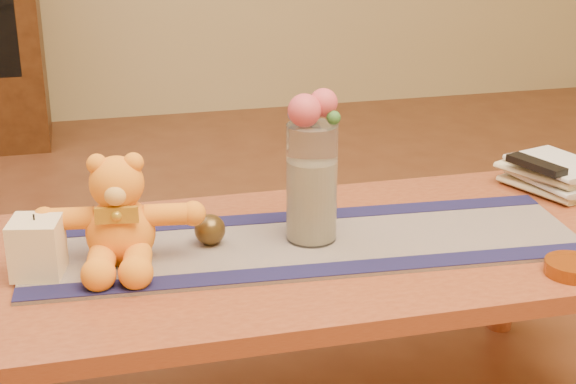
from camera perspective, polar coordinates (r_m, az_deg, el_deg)
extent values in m
cube|color=brown|center=(1.89, 1.47, -4.12)|extent=(1.40, 0.70, 0.04)
cylinder|color=brown|center=(2.20, -17.16, -7.88)|extent=(0.07, 0.07, 0.41)
cylinder|color=brown|center=(2.46, 14.14, -4.45)|extent=(0.07, 0.07, 0.41)
cube|color=#191947|center=(1.88, 1.16, -3.41)|extent=(1.22, 0.43, 0.01)
cube|color=#16153F|center=(1.75, 2.12, -5.17)|extent=(1.20, 0.14, 0.00)
cube|color=#16153F|center=(2.01, 0.34, -1.62)|extent=(1.20, 0.14, 0.00)
cube|color=#FBE3B9|center=(1.79, -16.24, -3.51)|extent=(0.12, 0.12, 0.12)
cylinder|color=black|center=(1.76, -16.45, -1.60)|extent=(0.00, 0.00, 0.01)
cylinder|color=silver|center=(1.85, 1.58, 0.60)|extent=(0.11, 0.11, 0.26)
cylinder|color=beige|center=(1.86, 1.57, -0.53)|extent=(0.09, 0.09, 0.18)
sphere|color=#C74652|center=(1.79, 1.10, 5.41)|extent=(0.07, 0.07, 0.07)
sphere|color=#C74652|center=(1.81, 2.36, 5.93)|extent=(0.06, 0.06, 0.06)
sphere|color=#4E5EA9|center=(1.84, 1.63, 5.62)|extent=(0.04, 0.04, 0.04)
sphere|color=#4E5EA9|center=(1.82, 0.54, 5.18)|extent=(0.04, 0.04, 0.04)
sphere|color=#33662D|center=(1.80, 3.03, 4.92)|extent=(0.03, 0.03, 0.03)
sphere|color=#493518|center=(1.87, -5.18, -2.49)|extent=(0.08, 0.08, 0.07)
imported|color=beige|center=(2.24, 15.71, 0.02)|extent=(0.24, 0.27, 0.02)
imported|color=beige|center=(2.24, 15.91, 0.47)|extent=(0.21, 0.26, 0.02)
imported|color=beige|center=(2.23, 15.64, 0.93)|extent=(0.25, 0.27, 0.02)
imported|color=beige|center=(2.23, 15.95, 1.40)|extent=(0.22, 0.26, 0.02)
cube|color=black|center=(2.21, 16.08, 1.75)|extent=(0.09, 0.17, 0.02)
cylinder|color=#BF5914|center=(1.84, 18.26, -4.77)|extent=(0.12, 0.12, 0.03)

